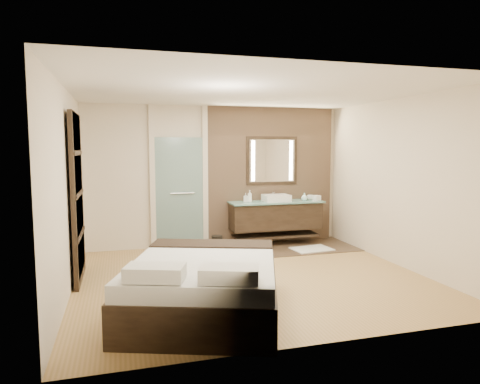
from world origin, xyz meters
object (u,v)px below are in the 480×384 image
object	(u,v)px
vanity	(276,215)
waste_bin	(217,242)
mirror_unit	(272,161)
bed	(204,286)

from	to	relation	value
vanity	waste_bin	size ratio (longest dim) A/B	7.17
mirror_unit	waste_bin	bearing A→B (deg)	-165.67
mirror_unit	waste_bin	world-z (taller)	mirror_unit
vanity	bed	size ratio (longest dim) A/B	0.75
vanity	mirror_unit	world-z (taller)	mirror_unit
mirror_unit	waste_bin	size ratio (longest dim) A/B	4.11
vanity	bed	distance (m)	3.69
mirror_unit	bed	world-z (taller)	mirror_unit
waste_bin	bed	bearing A→B (deg)	-105.42
mirror_unit	bed	size ratio (longest dim) A/B	0.43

